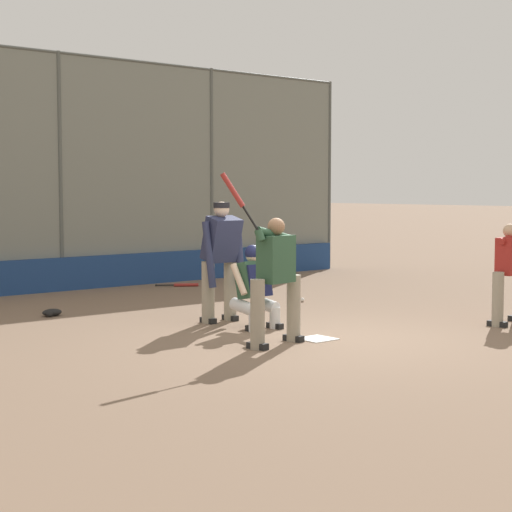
# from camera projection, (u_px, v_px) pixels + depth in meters

# --- Properties ---
(ground_plane) EXTENTS (160.00, 160.00, 0.00)m
(ground_plane) POSITION_uv_depth(u_px,v_px,m) (317.00, 339.00, 11.24)
(ground_plane) COLOR #7A604C
(home_plate_marker) EXTENTS (0.43, 0.43, 0.01)m
(home_plate_marker) POSITION_uv_depth(u_px,v_px,m) (317.00, 339.00, 11.24)
(home_plate_marker) COLOR white
(home_plate_marker) RESTS_ON ground_plane
(backstop_fence) EXTENTS (14.73, 0.08, 4.62)m
(backstop_fence) POSITION_uv_depth(u_px,v_px,m) (60.00, 167.00, 16.53)
(backstop_fence) COLOR #515651
(backstop_fence) RESTS_ON ground_plane
(padding_wall) EXTENTS (14.35, 0.18, 0.64)m
(padding_wall) POSITION_uv_depth(u_px,v_px,m) (64.00, 274.00, 16.62)
(padding_wall) COLOR navy
(padding_wall) RESTS_ON ground_plane
(bleachers_beyond) EXTENTS (10.25, 1.95, 1.16)m
(bleachers_beyond) POSITION_uv_depth(u_px,v_px,m) (46.00, 261.00, 18.79)
(bleachers_beyond) COLOR slate
(bleachers_beyond) RESTS_ON ground_plane
(batter_at_plate) EXTENTS (1.09, 0.57, 2.18)m
(batter_at_plate) POSITION_uv_depth(u_px,v_px,m) (275.00, 276.00, 10.74)
(batter_at_plate) COLOR gray
(batter_at_plate) RESTS_ON ground_plane
(catcher_behind_plate) EXTENTS (0.63, 0.74, 1.19)m
(catcher_behind_plate) POSITION_uv_depth(u_px,v_px,m) (257.00, 285.00, 12.04)
(catcher_behind_plate) COLOR silver
(catcher_behind_plate) RESTS_ON ground_plane
(umpire_home) EXTENTS (0.73, 0.44, 1.79)m
(umpire_home) POSITION_uv_depth(u_px,v_px,m) (221.00, 257.00, 12.62)
(umpire_home) COLOR gray
(umpire_home) RESTS_ON ground_plane
(batter_on_deck) EXTENTS (1.03, 0.59, 2.07)m
(batter_on_deck) POSITION_uv_depth(u_px,v_px,m) (510.00, 270.00, 12.45)
(batter_on_deck) COLOR gray
(batter_on_deck) RESTS_ON ground_plane
(spare_bat_by_padding) EXTENTS (0.76, 0.51, 0.07)m
(spare_bat_by_padding) POSITION_uv_depth(u_px,v_px,m) (183.00, 285.00, 17.32)
(spare_bat_by_padding) COLOR black
(spare_bat_by_padding) RESTS_ON ground_plane
(spare_bat_third_base_side) EXTENTS (0.84, 0.22, 0.07)m
(spare_bat_third_base_side) POSITION_uv_depth(u_px,v_px,m) (246.00, 288.00, 16.77)
(spare_bat_third_base_side) COLOR black
(spare_bat_third_base_side) RESTS_ON ground_plane
(fielding_glove_on_dirt) EXTENTS (0.32, 0.24, 0.11)m
(fielding_glove_on_dirt) POSITION_uv_depth(u_px,v_px,m) (52.00, 313.00, 13.28)
(fielding_glove_on_dirt) COLOR black
(fielding_glove_on_dirt) RESTS_ON ground_plane
(baseball_loose) EXTENTS (0.07, 0.07, 0.07)m
(baseball_loose) POSITION_uv_depth(u_px,v_px,m) (302.00, 300.00, 14.96)
(baseball_loose) COLOR white
(baseball_loose) RESTS_ON ground_plane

